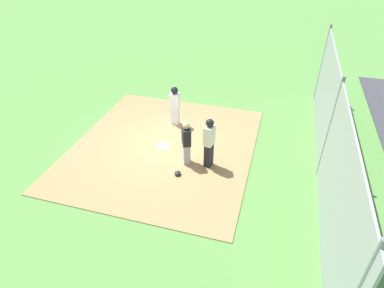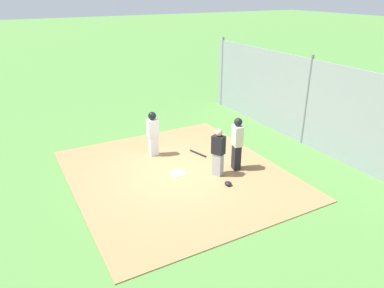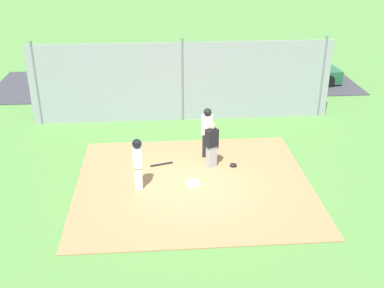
{
  "view_description": "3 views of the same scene",
  "coord_description": "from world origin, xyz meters",
  "views": [
    {
      "loc": [
        -9.1,
        -3.74,
        6.76
      ],
      "look_at": [
        -0.39,
        -1.2,
        0.61
      ],
      "focal_mm": 30.47,
      "sensor_mm": 36.0,
      "label": 1
    },
    {
      "loc": [
        -9.18,
        4.48,
        5.5
      ],
      "look_at": [
        0.21,
        -0.66,
        0.85
      ],
      "focal_mm": 33.69,
      "sensor_mm": 36.0,
      "label": 2
    },
    {
      "loc": [
        1.03,
        12.48,
        7.24
      ],
      "look_at": [
        -0.02,
        -0.79,
        1.01
      ],
      "focal_mm": 43.62,
      "sensor_mm": 36.0,
      "label": 3
    }
  ],
  "objects": [
    {
      "name": "ground_plane",
      "position": [
        0.0,
        0.0,
        0.0
      ],
      "size": [
        140.0,
        140.0,
        0.0
      ],
      "primitive_type": "plane",
      "color": "#51843D"
    },
    {
      "name": "dirt_infield",
      "position": [
        0.0,
        0.0,
        0.01
      ],
      "size": [
        7.2,
        6.4,
        0.03
      ],
      "primitive_type": "cube",
      "color": "#9E774C",
      "rests_on": "ground_plane"
    },
    {
      "name": "home_plate",
      "position": [
        0.0,
        0.0,
        0.04
      ],
      "size": [
        0.49,
        0.49,
        0.02
      ],
      "primitive_type": "cube",
      "rotation": [
        0.0,
        0.0,
        0.13
      ],
      "color": "white",
      "rests_on": "dirt_infield"
    },
    {
      "name": "catcher",
      "position": [
        -0.68,
        -1.09,
        0.84
      ],
      "size": [
        0.46,
        0.4,
        1.56
      ],
      "rotation": [
        0.0,
        0.0,
        2.04
      ],
      "color": "#9E9EA3",
      "rests_on": "dirt_infield"
    },
    {
      "name": "umpire",
      "position": [
        -0.62,
        -1.84,
        0.96
      ],
      "size": [
        0.43,
        0.34,
        1.76
      ],
      "rotation": [
        0.0,
        0.0,
        1.35
      ],
      "color": "black",
      "rests_on": "dirt_infield"
    },
    {
      "name": "runner",
      "position": [
        1.67,
        0.1,
        0.94
      ],
      "size": [
        0.28,
        0.38,
        1.6
      ],
      "rotation": [
        0.0,
        0.0,
        3.15
      ],
      "color": "silver",
      "rests_on": "dirt_infield"
    },
    {
      "name": "baseball_bat",
      "position": [
        0.96,
        -1.31,
        0.06
      ],
      "size": [
        0.76,
        0.28,
        0.06
      ],
      "primitive_type": "cylinder",
      "rotation": [
        0.0,
        1.57,
        0.29
      ],
      "color": "black",
      "rests_on": "dirt_infield"
    },
    {
      "name": "catcher_mask",
      "position": [
        -1.4,
        -1.01,
        0.09
      ],
      "size": [
        0.24,
        0.2,
        0.12
      ],
      "primitive_type": "ellipsoid",
      "color": "black",
      "rests_on": "dirt_infield"
    },
    {
      "name": "backstop_fence",
      "position": [
        0.0,
        -5.37,
        1.6
      ],
      "size": [
        12.0,
        0.1,
        3.35
      ],
      "color": "#93999E",
      "rests_on": "ground_plane"
    },
    {
      "name": "parking_lot",
      "position": [
        0.0,
        -10.28,
        0.02
      ],
      "size": [
        18.0,
        5.2,
        0.04
      ],
      "primitive_type": "cube",
      "color": "#38383D",
      "rests_on": "ground_plane"
    },
    {
      "name": "parked_car_green",
      "position": [
        -6.03,
        -9.74,
        0.61
      ],
      "size": [
        4.3,
        2.08,
        1.28
      ],
      "rotation": [
        0.0,
        0.0,
        0.06
      ],
      "color": "#235B38",
      "rests_on": "parking_lot"
    },
    {
      "name": "parked_car_silver",
      "position": [
        -3.08,
        -9.62,
        0.61
      ],
      "size": [
        4.21,
        1.89,
        1.28
      ],
      "rotation": [
        0.0,
        0.0,
        0.0
      ],
      "color": "#B2B2B7",
      "rests_on": "parking_lot"
    },
    {
      "name": "parked_car_blue",
      "position": [
        2.66,
        -10.65,
        0.61
      ],
      "size": [
        4.37,
        2.26,
        1.28
      ],
      "rotation": [
        0.0,
        0.0,
        3.02
      ],
      "color": "#28428C",
      "rests_on": "parking_lot"
    }
  ]
}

